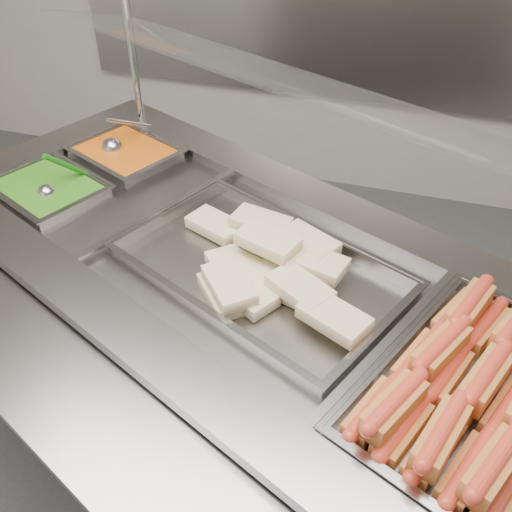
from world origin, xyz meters
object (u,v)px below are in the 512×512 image
(ladle, at_px, (114,147))
(sneeze_guard, at_px, (302,89))
(pan_hotdogs, at_px, (472,401))
(pan_wraps, at_px, (259,273))
(steam_counter, at_px, (244,371))
(serving_spoon, at_px, (50,188))

(ladle, bearing_deg, sneeze_guard, -17.31)
(sneeze_guard, height_order, pan_hotdogs, sneeze_guard)
(sneeze_guard, xyz_separation_m, ladle, (-0.73, 0.23, -0.39))
(pan_wraps, relative_size, ladle, 4.22)
(pan_hotdogs, relative_size, pan_wraps, 0.82)
(pan_hotdogs, bearing_deg, sneeze_guard, 136.09)
(pan_wraps, height_order, ladle, ladle)
(pan_wraps, bearing_deg, steam_counter, 155.37)
(serving_spoon, bearing_deg, steam_counter, -10.94)
(sneeze_guard, bearing_deg, ladle, 162.69)
(pan_wraps, bearing_deg, sneeze_guard, 80.72)
(ladle, bearing_deg, pan_wraps, -34.58)
(steam_counter, distance_m, pan_wraps, 0.47)
(pan_wraps, distance_m, serving_spoon, 0.76)
(sneeze_guard, bearing_deg, steam_counter, -114.63)
(sneeze_guard, distance_m, pan_hotdogs, 0.85)
(steam_counter, relative_size, pan_hotdogs, 3.20)
(steam_counter, xyz_separation_m, sneeze_guard, (0.10, 0.22, 0.90))
(pan_wraps, distance_m, ladle, 0.83)
(pan_hotdogs, height_order, ladle, ladle)
(sneeze_guard, bearing_deg, pan_wraps, -99.28)
(pan_hotdogs, xyz_separation_m, ladle, (-1.25, 0.73, 0.05))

